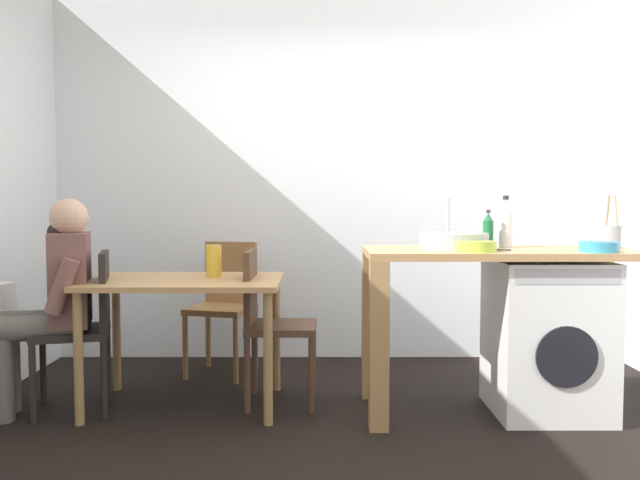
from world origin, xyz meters
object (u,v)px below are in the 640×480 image
dining_table (185,296)px  mixing_bowl (476,246)px  washing_machine (547,337)px  utensil_crock (611,236)px  chair_person_seat (85,322)px  bottle_tall_green (488,231)px  vase (214,261)px  colander (599,246)px  bottle_squat_brown (505,224)px  seated_person (54,294)px  chair_opposite (269,317)px  chair_spare_by_wall (225,299)px

dining_table → mixing_bowl: 1.65m
washing_machine → utensil_crock: (0.37, 0.05, 0.56)m
chair_person_seat → mixing_bowl: (2.14, -0.24, 0.44)m
washing_machine → bottle_tall_green: 0.67m
vase → bottle_tall_green: bearing=-6.0°
bottle_tall_green → dining_table: bearing=177.8°
colander → bottle_squat_brown: bearing=138.9°
seated_person → washing_machine: 2.75m
mixing_bowl → chair_person_seat: bearing=173.7°
chair_person_seat → colander: size_ratio=4.50×
mixing_bowl → colander: bearing=-1.8°
chair_person_seat → chair_opposite: 1.03m
chair_person_seat → seated_person: seated_person is taller
chair_opposite → seated_person: bearing=-80.7°
chair_opposite → vase: vase is taller
chair_opposite → washing_machine: 1.58m
chair_spare_by_wall → utensil_crock: utensil_crock is taller
chair_opposite → bottle_squat_brown: bottle_squat_brown is taller
chair_spare_by_wall → mixing_bowl: mixing_bowl is taller
dining_table → colander: colander is taller
chair_opposite → washing_machine: chair_opposite is taller
chair_spare_by_wall → bottle_tall_green: size_ratio=4.16×
chair_person_seat → bottle_squat_brown: bearing=-102.4°
utensil_crock → washing_machine: bearing=-171.9°
chair_opposite → bottle_squat_brown: 1.46m
utensil_crock → colander: bearing=-123.7°
washing_machine → mixing_bowl: (-0.45, -0.20, 0.52)m
utensil_crock → vase: bearing=175.8°
seated_person → utensil_crock: (3.11, 0.05, 0.32)m
colander → utensil_crock: bearing=56.3°
colander → chair_person_seat: bearing=174.7°
mixing_bowl → washing_machine: bearing=23.9°
chair_person_seat → chair_spare_by_wall: bearing=-52.5°
washing_machine → utensil_crock: bearing=8.1°
chair_opposite → bottle_tall_green: 1.35m
colander → dining_table: bearing=171.4°
chair_person_seat → bottle_squat_brown: 2.45m
washing_machine → mixing_bowl: mixing_bowl is taller
chair_spare_by_wall → washing_machine: chair_spare_by_wall is taller
dining_table → chair_opposite: bearing=6.1°
chair_person_seat → bottle_squat_brown: (2.38, 0.09, 0.55)m
dining_table → chair_opposite: chair_opposite is taller
colander → vase: bearing=168.1°
vase → chair_person_seat: bearing=-165.4°
chair_person_seat → utensil_crock: 2.99m
chair_person_seat → washing_machine: size_ratio=1.05×
chair_opposite → vase: (-0.33, 0.05, 0.33)m
chair_opposite → washing_machine: (1.56, -0.17, -0.08)m
mixing_bowl → utensil_crock: 0.85m
washing_machine → bottle_squat_brown: bottle_squat_brown is taller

